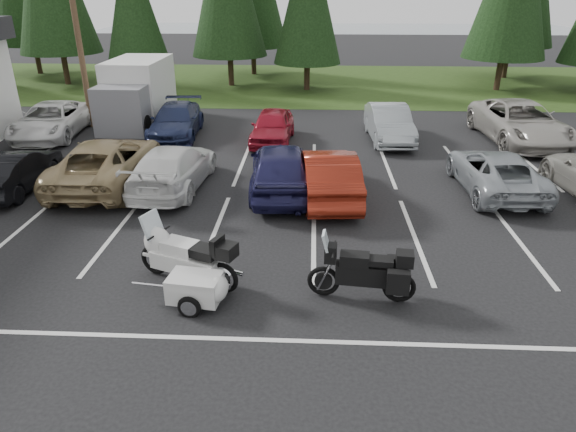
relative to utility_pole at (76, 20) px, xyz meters
The scene contains 21 objects.
ground 16.31m from the utility_pole, 50.19° to the right, with size 120.00×120.00×0.00m, color black.
grass_strip 16.31m from the utility_pole, 50.19° to the left, with size 80.00×16.00×0.01m, color #213711.
lake_water 45.47m from the utility_pole, 71.97° to the left, with size 70.00×50.00×0.02m, color gray.
utility_pole is the anchor object (origin of this frame).
box_truck 3.85m from the utility_pole, 14.04° to the left, with size 2.40×5.60×2.90m, color silver, non-canonical shape.
stall_markings 14.90m from the utility_pole, 45.00° to the right, with size 32.00×16.00×0.01m, color silver.
conifer_3 9.43m from the utility_pole, 93.04° to the left, with size 3.87×3.87×9.02m.
car_near_1 9.10m from the utility_pole, 84.23° to the right, with size 1.40×4.02×1.33m, color black.
car_near_2 9.16m from the utility_pole, 64.17° to the right, with size 2.58×5.60×1.55m, color #917C54.
car_near_3 10.47m from the utility_pole, 52.55° to the right, with size 1.99×4.89×1.42m, color silver.
car_near_4 12.88m from the utility_pole, 39.90° to the right, with size 1.94×4.82×1.64m, color #1C1B44.
car_near_5 14.27m from the utility_pole, 37.08° to the right, with size 1.61×4.61×1.52m, color maroon.
car_near_6 18.40m from the utility_pole, 24.51° to the right, with size 2.20×4.77×1.33m, color gray.
car_far_0 4.48m from the utility_pole, 119.56° to the right, with size 2.38×5.16×1.43m, color silver.
car_far_1 6.19m from the utility_pole, 19.47° to the right, with size 1.95×4.80×1.39m, color #1B2445.
car_far_2 9.86m from the utility_pole, 14.31° to the right, with size 1.63×4.04×1.38m, color maroon.
car_far_3 14.33m from the utility_pole, ahead, with size 1.57×4.51×1.48m, color gray.
car_far_4 19.62m from the utility_pole, ahead, with size 2.75×5.97×1.66m, color #A39E95.
touring_motorcycle 16.02m from the utility_pole, 60.41° to the right, with size 2.86×0.88×1.58m, color silver, non-canonical shape.
cargo_trailer 17.05m from the utility_pole, 60.84° to the right, with size 1.56×0.88×0.72m, color silver, non-canonical shape.
adventure_motorcycle 18.52m from the utility_pole, 50.54° to the right, with size 2.54×0.88×1.54m, color black, non-canonical shape.
Camera 1 is at (0.40, -11.37, 6.21)m, focal length 32.00 mm.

